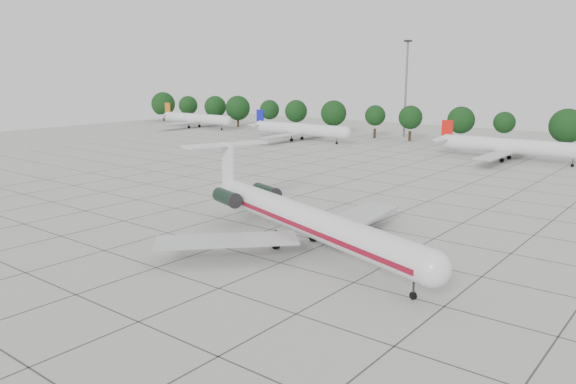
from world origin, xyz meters
name	(u,v)px	position (x,y,z in m)	size (l,w,h in m)	color
ground	(270,230)	(0.00, 0.00, 0.00)	(260.00, 260.00, 0.00)	#AFB0A8
apron_joints	(342,205)	(0.00, 15.00, 0.01)	(170.00, 170.00, 0.02)	#383838
main_airliner	(298,216)	(6.19, -2.90, 3.12)	(36.72, 27.98, 8.83)	silver
ground_crew	(391,262)	(16.94, -3.31, 0.78)	(0.57, 0.37, 1.55)	orange
bg_airliner_a	(196,119)	(-92.80, 74.16, 2.91)	(28.24, 27.20, 7.40)	silver
bg_airliner_b	(299,129)	(-47.08, 67.67, 2.91)	(28.24, 27.20, 7.40)	silver
bg_airliner_c	(511,147)	(5.65, 67.06, 2.91)	(28.24, 27.20, 7.40)	silver
tree_line	(461,120)	(-11.68, 85.00, 5.98)	(249.86, 8.44, 10.22)	#332114
floodlight_mast	(406,83)	(-30.00, 92.00, 14.28)	(1.60, 1.60, 25.45)	slate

